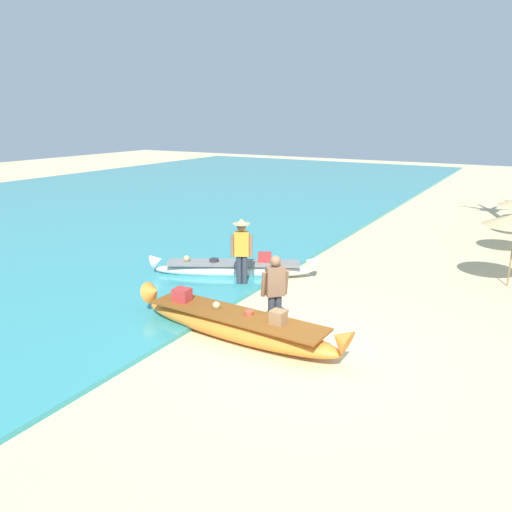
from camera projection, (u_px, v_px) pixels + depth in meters
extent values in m
plane|color=beige|center=(299.00, 352.00, 9.28)|extent=(80.00, 80.00, 0.00)
cube|color=teal|center=(91.00, 210.00, 22.80)|extent=(24.00, 56.00, 0.10)
ellipsoid|color=orange|center=(236.00, 327.00, 9.74)|extent=(4.52, 0.99, 0.51)
cone|color=orange|center=(341.00, 339.00, 8.52)|extent=(0.45, 0.49, 0.54)
cone|color=orange|center=(153.00, 292.00, 10.79)|extent=(0.45, 0.49, 0.54)
cube|color=brown|center=(236.00, 315.00, 9.67)|extent=(3.80, 0.97, 0.04)
cube|color=#B73333|center=(182.00, 295.00, 10.32)|extent=(0.35, 0.31, 0.29)
sphere|color=tan|center=(216.00, 305.00, 9.93)|extent=(0.16, 0.16, 0.16)
cylinder|color=#B74C38|center=(249.00, 313.00, 9.61)|extent=(0.17, 0.17, 0.10)
cube|color=#9E754C|center=(278.00, 318.00, 9.17)|extent=(0.29, 0.26, 0.28)
ellipsoid|color=white|center=(234.00, 270.00, 13.49)|extent=(4.07, 2.57, 0.40)
cone|color=white|center=(311.00, 262.00, 13.35)|extent=(0.53, 0.53, 0.46)
cone|color=white|center=(157.00, 260.00, 13.49)|extent=(0.53, 0.53, 0.46)
cube|color=gray|center=(234.00, 263.00, 13.43)|extent=(3.47, 2.26, 0.04)
sphere|color=tan|center=(187.00, 259.00, 13.50)|extent=(0.19, 0.19, 0.19)
cylinder|color=#2D2D33|center=(214.00, 260.00, 13.47)|extent=(0.25, 0.25, 0.10)
sphere|color=tan|center=(241.00, 260.00, 13.42)|extent=(0.17, 0.17, 0.17)
cube|color=#B73333|center=(265.00, 257.00, 13.44)|extent=(0.43, 0.38, 0.28)
cylinder|color=#333842|center=(245.00, 272.00, 12.62)|extent=(0.14, 0.14, 0.84)
cylinder|color=#333842|center=(239.00, 272.00, 12.62)|extent=(0.14, 0.14, 0.84)
cube|color=gold|center=(242.00, 244.00, 12.42)|extent=(0.42, 0.37, 0.62)
cylinder|color=brown|center=(251.00, 246.00, 12.41)|extent=(0.18, 0.22, 0.56)
cylinder|color=brown|center=(232.00, 246.00, 12.42)|extent=(0.18, 0.22, 0.56)
sphere|color=brown|center=(241.00, 227.00, 12.30)|extent=(0.22, 0.22, 0.22)
cylinder|color=tan|center=(241.00, 224.00, 12.28)|extent=(0.44, 0.44, 0.02)
cone|color=tan|center=(241.00, 221.00, 12.26)|extent=(0.26, 0.26, 0.12)
cylinder|color=#333842|center=(271.00, 315.00, 9.95)|extent=(0.14, 0.14, 0.81)
cylinder|color=#333842|center=(278.00, 314.00, 9.99)|extent=(0.14, 0.14, 0.81)
cube|color=brown|center=(275.00, 281.00, 9.78)|extent=(0.41, 0.41, 0.59)
cylinder|color=brown|center=(264.00, 284.00, 9.75)|extent=(0.20, 0.20, 0.54)
cylinder|color=brown|center=(286.00, 282.00, 9.86)|extent=(0.20, 0.20, 0.54)
sphere|color=brown|center=(275.00, 261.00, 9.66)|extent=(0.22, 0.22, 0.22)
cylinder|color=#8E6B47|center=(512.00, 251.00, 12.56)|extent=(0.04, 0.04, 1.90)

